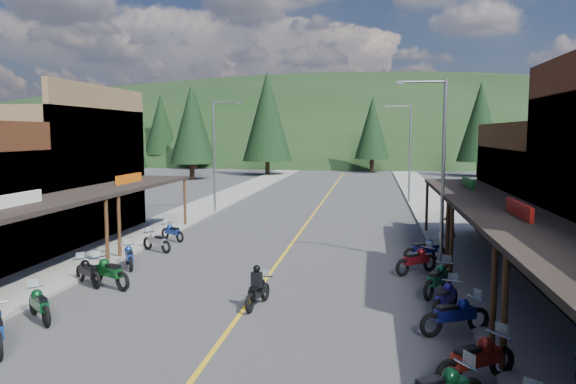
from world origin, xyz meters
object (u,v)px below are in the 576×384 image
at_px(streetlight_1, 216,151).
at_px(streetlight_3, 408,149).
at_px(pine_3, 372,128).
at_px(bike_east_11, 425,248).
at_px(pine_2, 267,116).
at_px(pine_9, 568,127).
at_px(pine_8, 125,131).
at_px(pine_0, 75,128).
at_px(bike_east_10, 417,259).
at_px(bike_west_11, 157,240).
at_px(bike_east_6, 476,357).
at_px(shop_west_3, 41,174).
at_px(bike_east_8, 446,297).
at_px(bike_west_8, 109,271).
at_px(bike_east_7, 455,313).
at_px(bike_east_9, 438,278).
at_px(pine_11, 548,117).
at_px(pine_4, 480,121).
at_px(bike_west_9, 88,270).
at_px(bike_west_7, 39,303).
at_px(rider_on_bike, 258,290).
at_px(streetlight_2, 440,163).
at_px(bike_west_12, 172,231).
at_px(pine_7, 161,124).
at_px(pine_1, 195,124).
at_px(pine_10, 191,124).

xyz_separation_m(streetlight_1, streetlight_3, (13.90, 8.00, 0.00)).
distance_m(pine_3, bike_east_11, 57.97).
distance_m(pine_2, pine_3, 16.19).
bearing_deg(pine_9, pine_8, -173.80).
relative_size(pine_0, bike_east_10, 5.06).
height_order(bike_west_11, bike_east_6, bike_east_6).
bearing_deg(streetlight_3, bike_east_6, -90.79).
bearing_deg(shop_west_3, bike_east_8, -26.99).
bearing_deg(bike_west_8, streetlight_3, 4.36).
bearing_deg(bike_east_7, bike_east_9, 154.59).
height_order(bike_west_11, bike_east_7, bike_east_7).
height_order(streetlight_3, pine_0, pine_0).
relative_size(streetlight_1, pine_11, 0.65).
height_order(pine_4, bike_west_9, pine_4).
height_order(bike_west_7, bike_east_7, bike_east_7).
height_order(bike_west_11, bike_east_11, bike_east_11).
bearing_deg(bike_east_9, pine_4, 107.09).
bearing_deg(bike_east_11, bike_west_9, -96.51).
distance_m(streetlight_3, pine_11, 15.55).
relative_size(bike_east_10, rider_on_bike, 1.08).
height_order(pine_3, bike_east_7, pine_3).
height_order(bike_east_6, bike_east_9, bike_east_6).
height_order(pine_3, bike_west_8, pine_3).
bearing_deg(bike_east_9, pine_2, 135.25).
xyz_separation_m(pine_0, bike_west_9, (33.53, -59.46, -5.91)).
relative_size(streetlight_2, bike_west_11, 4.12).
xyz_separation_m(pine_2, bike_east_9, (16.44, -54.89, -7.35)).
height_order(pine_8, bike_east_11, pine_8).
bearing_deg(bike_east_8, pine_4, 105.24).
height_order(pine_8, bike_west_12, pine_8).
bearing_deg(pine_7, bike_east_11, -60.38).
xyz_separation_m(pine_3, pine_9, (20.00, -21.00, -0.10)).
height_order(pine_2, pine_8, pine_2).
bearing_deg(streetlight_3, bike_west_11, -121.67).
bearing_deg(streetlight_3, bike_east_11, -91.35).
bearing_deg(pine_2, bike_west_9, -86.36).
bearing_deg(shop_west_3, bike_west_8, -47.40).
xyz_separation_m(shop_west_3, pine_1, (-10.22, 58.70, 3.72)).
height_order(pine_9, bike_east_6, pine_9).
distance_m(pine_8, bike_east_7, 50.03).
xyz_separation_m(bike_west_12, bike_east_6, (12.88, -15.40, 0.12)).
bearing_deg(bike_west_9, bike_east_11, -26.85).
relative_size(pine_11, bike_east_7, 5.71).
xyz_separation_m(pine_1, pine_10, (6.00, -20.00, -0.45)).
bearing_deg(streetlight_1, bike_west_11, -86.76).
distance_m(pine_7, pine_10, 29.53).
bearing_deg(bike_east_9, pine_8, 156.21).
xyz_separation_m(shop_west_3, rider_on_bike, (14.19, -10.43, -2.93)).
relative_size(streetlight_3, bike_west_8, 3.53).
relative_size(streetlight_3, pine_8, 0.80).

